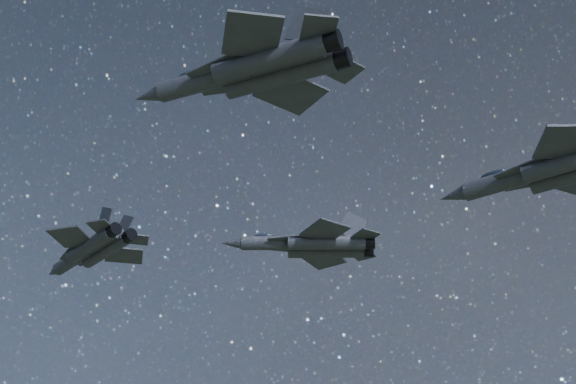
% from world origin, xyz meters
% --- Properties ---
extents(jet_lead, '(16.58, 10.90, 4.26)m').
position_xyz_m(jet_lead, '(-22.86, -3.14, 151.23)').
color(jet_lead, '#2F323B').
extents(jet_left, '(18.95, 12.48, 4.86)m').
position_xyz_m(jet_left, '(-3.77, 13.82, 155.75)').
color(jet_left, '#2F323B').
extents(jet_right, '(19.41, 13.84, 4.95)m').
position_xyz_m(jet_right, '(5.68, -21.46, 153.14)').
color(jet_right, '#2F323B').
extents(jet_slot, '(20.31, 14.08, 5.10)m').
position_xyz_m(jet_slot, '(26.12, -1.21, 150.49)').
color(jet_slot, '#2F323B').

